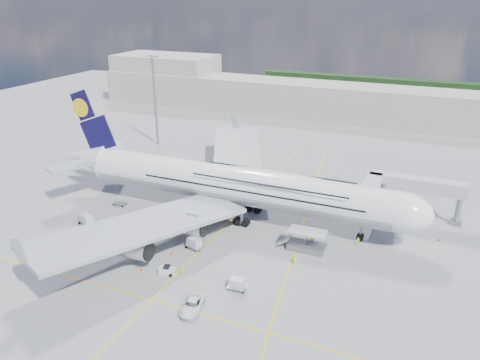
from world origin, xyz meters
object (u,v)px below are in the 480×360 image
at_px(crew_wing, 143,229).
at_px(catering_truck_outer, 238,159).
at_px(crew_van, 295,260).
at_px(catering_truck_inner, 236,167).
at_px(dolly_back, 120,204).
at_px(baggage_tug, 167,270).
at_px(dolly_row_a, 86,219).
at_px(cone_wing_right_inner, 172,252).
at_px(light_mast, 155,100).
at_px(cone_wing_left_outer, 207,169).
at_px(cone_nose, 439,240).
at_px(dolly_row_c, 96,245).
at_px(cone_wing_right_outer, 141,269).
at_px(dolly_row_b, 129,231).
at_px(dolly_nose_far, 237,284).
at_px(crew_loader, 312,241).
at_px(cargo_loader, 306,243).
at_px(dolly_nose_near, 194,243).
at_px(jet_bridge, 398,188).
at_px(airliner, 235,185).
at_px(crew_nose, 358,241).
at_px(service_van, 192,305).
at_px(cone_tail, 84,189).
at_px(crew_tug, 182,271).
at_px(cone_wing_left_inner, 254,175).

bearing_deg(crew_wing, catering_truck_outer, -6.83).
bearing_deg(crew_van, catering_truck_inner, 24.55).
height_order(dolly_back, baggage_tug, baggage_tug).
xyz_separation_m(dolly_row_a, cone_wing_right_inner, (20.82, -3.08, -0.77)).
distance_m(light_mast, cone_wing_left_outer, 30.04).
xyz_separation_m(light_mast, catering_truck_outer, (29.47, -8.64, -11.09)).
bearing_deg(dolly_row_a, cone_nose, 35.64).
bearing_deg(crew_wing, dolly_row_c, 142.21).
relative_size(cone_nose, cone_wing_right_outer, 1.02).
bearing_deg(dolly_row_b, catering_truck_outer, 58.79).
height_order(dolly_nose_far, baggage_tug, dolly_nose_far).
xyz_separation_m(dolly_row_a, dolly_row_c, (7.35, -6.24, -0.77)).
bearing_deg(dolly_nose_far, cone_wing_left_outer, 117.54).
bearing_deg(crew_wing, dolly_nose_far, -115.95).
bearing_deg(crew_loader, dolly_row_b, -149.32).
bearing_deg(cargo_loader, dolly_row_c, -158.33).
height_order(light_mast, dolly_nose_near, light_mast).
xyz_separation_m(jet_bridge, crew_loader, (-12.27, -16.40, -5.89)).
distance_m(airliner, crew_wing, 19.42).
bearing_deg(catering_truck_inner, dolly_row_a, -98.48).
relative_size(dolly_back, crew_nose, 2.00).
distance_m(dolly_back, dolly_nose_far, 39.09).
bearing_deg(crew_nose, cone_wing_right_inner, 176.30).
distance_m(dolly_back, dolly_nose_near, 24.88).
height_order(dolly_row_c, cone_nose, cone_nose).
bearing_deg(crew_nose, dolly_nose_far, -156.95).
xyz_separation_m(service_van, crew_van, (9.85, 17.32, 0.02)).
bearing_deg(catering_truck_inner, cone_wing_right_inner, -67.61).
relative_size(dolly_row_a, cone_wing_left_outer, 6.93).
height_order(dolly_nose_near, crew_nose, dolly_nose_near).
bearing_deg(service_van, jet_bridge, 49.89).
relative_size(baggage_tug, cone_tail, 4.17).
bearing_deg(dolly_row_c, cone_wing_left_outer, 78.89).
distance_m(baggage_tug, service_van, 10.25).
distance_m(service_van, crew_nose, 33.24).
height_order(service_van, cone_wing_left_outer, service_van).
xyz_separation_m(service_van, crew_loader, (10.94, 24.24, 0.19)).
xyz_separation_m(light_mast, catering_truck_inner, (31.10, -13.32, -11.48)).
relative_size(light_mast, crew_tug, 17.02).
xyz_separation_m(crew_van, cone_wing_left_inner, (-20.67, 34.03, -0.52)).
xyz_separation_m(service_van, crew_tug, (-5.72, 7.02, -0.02)).
distance_m(dolly_nose_far, crew_loader, 18.58).
xyz_separation_m(dolly_row_b, crew_loader, (32.88, 8.62, 0.58)).
height_order(dolly_row_c, baggage_tug, baggage_tug).
bearing_deg(dolly_row_a, cone_wing_left_outer, 95.43).
relative_size(baggage_tug, cone_wing_left_outer, 5.25).
relative_size(jet_bridge, service_van, 3.40).
height_order(airliner, jet_bridge, airliner).
bearing_deg(dolly_row_b, dolly_nose_far, -42.78).
relative_size(dolly_nose_far, cone_wing_right_outer, 5.70).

